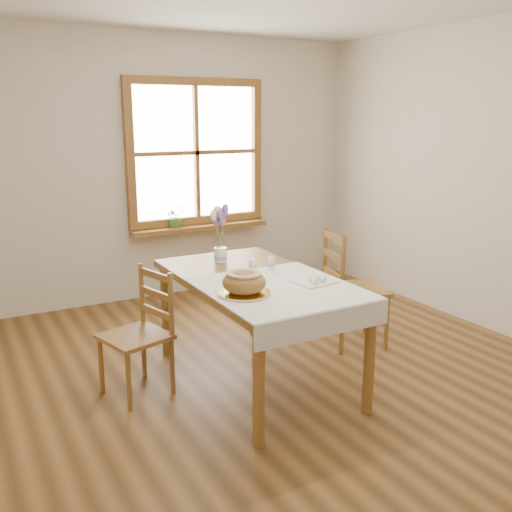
{
  "coord_description": "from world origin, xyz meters",
  "views": [
    {
      "loc": [
        -1.79,
        -2.95,
        1.82
      ],
      "look_at": [
        0.0,
        0.3,
        0.9
      ],
      "focal_mm": 40.0,
      "sensor_mm": 36.0,
      "label": 1
    }
  ],
  "objects_px": {
    "chair_left": "(135,335)",
    "chair_right": "(356,288)",
    "bread_plate": "(244,293)",
    "flower_vase": "(221,256)",
    "dining_table": "(256,289)"
  },
  "relations": [
    {
      "from": "chair_left",
      "to": "chair_right",
      "type": "height_order",
      "value": "chair_right"
    },
    {
      "from": "bread_plate",
      "to": "chair_right",
      "type": "bearing_deg",
      "value": 21.86
    },
    {
      "from": "chair_right",
      "to": "flower_vase",
      "type": "distance_m",
      "value": 1.15
    },
    {
      "from": "chair_right",
      "to": "flower_vase",
      "type": "xyz_separation_m",
      "value": [
        -1.06,
        0.28,
        0.33
      ]
    },
    {
      "from": "dining_table",
      "to": "chair_left",
      "type": "height_order",
      "value": "chair_left"
    },
    {
      "from": "bread_plate",
      "to": "flower_vase",
      "type": "bearing_deg",
      "value": 74.56
    },
    {
      "from": "chair_right",
      "to": "flower_vase",
      "type": "relative_size",
      "value": 8.88
    },
    {
      "from": "dining_table",
      "to": "chair_right",
      "type": "relative_size",
      "value": 1.69
    },
    {
      "from": "flower_vase",
      "to": "chair_left",
      "type": "bearing_deg",
      "value": -160.3
    },
    {
      "from": "bread_plate",
      "to": "flower_vase",
      "type": "relative_size",
      "value": 2.92
    },
    {
      "from": "dining_table",
      "to": "bread_plate",
      "type": "xyz_separation_m",
      "value": [
        -0.26,
        -0.32,
        0.1
      ]
    },
    {
      "from": "chair_left",
      "to": "chair_right",
      "type": "xyz_separation_m",
      "value": [
        1.82,
        -0.01,
        0.05
      ]
    },
    {
      "from": "chair_left",
      "to": "dining_table",
      "type": "bearing_deg",
      "value": 59.99
    },
    {
      "from": "dining_table",
      "to": "chair_left",
      "type": "relative_size",
      "value": 1.91
    },
    {
      "from": "chair_left",
      "to": "flower_vase",
      "type": "bearing_deg",
      "value": 93.91
    }
  ]
}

